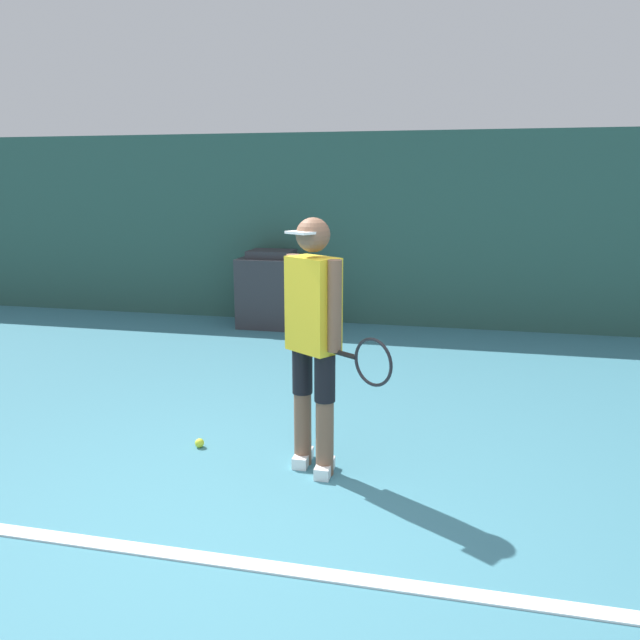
# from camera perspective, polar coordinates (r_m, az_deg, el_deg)

# --- Properties ---
(ground_plane) EXTENTS (24.00, 24.00, 0.00)m
(ground_plane) POSITION_cam_1_polar(r_m,az_deg,el_deg) (3.74, -7.54, -18.57)
(ground_plane) COLOR teal
(back_wall) EXTENTS (24.00, 0.10, 2.55)m
(back_wall) POSITION_cam_1_polar(r_m,az_deg,el_deg) (8.43, 4.87, 8.16)
(back_wall) COLOR #2D564C
(back_wall) RESTS_ON ground_plane
(court_baseline) EXTENTS (21.60, 0.10, 0.01)m
(court_baseline) POSITION_cam_1_polar(r_m,az_deg,el_deg) (3.51, -9.30, -20.85)
(court_baseline) COLOR white
(court_baseline) RESTS_ON ground_plane
(tennis_player) EXTENTS (0.77, 0.57, 1.71)m
(tennis_player) POSITION_cam_1_polar(r_m,az_deg,el_deg) (4.06, -0.52, -1.31)
(tennis_player) COLOR brown
(tennis_player) RESTS_ON ground_plane
(tennis_ball) EXTENTS (0.07, 0.07, 0.07)m
(tennis_ball) POSITION_cam_1_polar(r_m,az_deg,el_deg) (4.78, -10.96, -10.98)
(tennis_ball) COLOR #D1E533
(tennis_ball) RESTS_ON ground_plane
(covered_chair) EXTENTS (0.83, 0.67, 1.02)m
(covered_chair) POSITION_cam_1_polar(r_m,az_deg,el_deg) (8.39, -4.40, 2.74)
(covered_chair) COLOR #333338
(covered_chair) RESTS_ON ground_plane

